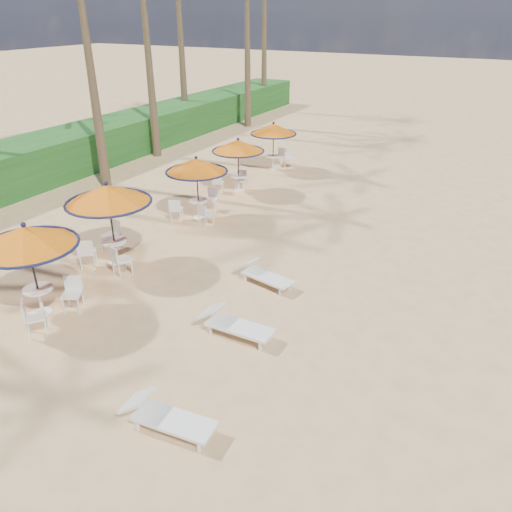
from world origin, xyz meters
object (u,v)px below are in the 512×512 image
(station_0, at_px, (30,246))
(station_4, at_px, (275,133))
(station_3, at_px, (237,151))
(lounger_mid, at_px, (232,323))
(station_1, at_px, (108,204))
(lounger_near, at_px, (164,416))
(lounger_far, at_px, (262,274))
(station_2, at_px, (197,173))

(station_0, xyz_separation_m, station_4, (-0.51, 14.16, -0.19))
(station_3, bearing_deg, lounger_mid, -60.50)
(station_0, height_order, station_1, station_1)
(station_4, relative_size, lounger_mid, 1.19)
(station_3, xyz_separation_m, lounger_near, (5.55, -12.20, -1.42))
(station_3, height_order, lounger_near, station_3)
(lounger_far, bearing_deg, station_1, -155.32)
(station_0, distance_m, lounger_far, 6.01)
(station_0, distance_m, lounger_near, 5.59)
(lounger_mid, bearing_deg, station_4, 111.91)
(station_1, xyz_separation_m, lounger_near, (5.46, -4.64, -1.59))
(lounger_near, distance_m, lounger_far, 5.75)
(station_0, relative_size, lounger_near, 1.33)
(station_3, relative_size, lounger_mid, 1.19)
(station_3, height_order, lounger_mid, station_3)
(station_4, bearing_deg, station_2, -87.31)
(station_0, relative_size, station_1, 0.96)
(lounger_near, bearing_deg, station_4, 104.29)
(station_1, relative_size, station_3, 1.15)
(station_3, bearing_deg, station_0, -87.56)
(lounger_near, relative_size, lounger_far, 1.03)
(lounger_near, bearing_deg, station_3, 109.20)
(station_2, height_order, lounger_mid, station_2)
(lounger_near, xyz_separation_m, lounger_far, (-0.95, 5.67, -0.01))
(station_4, bearing_deg, lounger_mid, -67.73)
(station_2, xyz_separation_m, lounger_near, (5.28, -8.89, -1.40))
(station_2, distance_m, lounger_far, 5.58)
(station_3, distance_m, station_4, 3.60)
(station_1, bearing_deg, lounger_near, -40.36)
(station_0, height_order, lounger_near, station_0)
(lounger_far, bearing_deg, station_2, 155.23)
(station_0, bearing_deg, station_2, 91.46)
(station_3, distance_m, lounger_near, 13.48)
(station_3, bearing_deg, lounger_near, -65.55)
(station_1, bearing_deg, station_4, 90.74)
(lounger_far, bearing_deg, station_0, -123.98)
(station_4, bearing_deg, station_1, -89.26)
(lounger_mid, bearing_deg, lounger_far, 101.34)
(station_0, relative_size, station_4, 1.11)
(station_0, xyz_separation_m, lounger_near, (5.10, -1.64, -1.60))
(station_1, height_order, station_2, station_1)
(station_0, xyz_separation_m, lounger_mid, (4.67, 1.50, -1.59))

